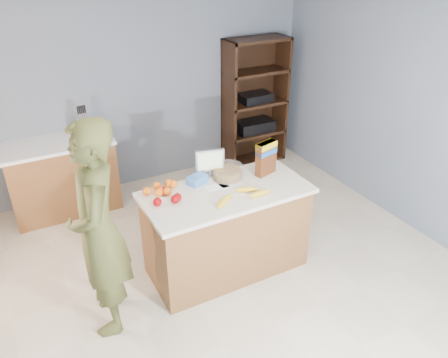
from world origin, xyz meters
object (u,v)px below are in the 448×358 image
counter_peninsula (226,233)px  shelving_unit (253,104)px  cereal_box (266,156)px  tv (210,162)px  person (98,231)px

counter_peninsula → shelving_unit: 2.61m
shelving_unit → cereal_box: 2.21m
counter_peninsula → cereal_box: cereal_box is taller
tv → cereal_box: cereal_box is taller
person → tv: bearing=123.6°
person → tv: 1.30m
person → cereal_box: 1.74m
cereal_box → counter_peninsula: bearing=-167.0°
shelving_unit → cereal_box: (-1.05, -1.93, 0.23)m
counter_peninsula → shelving_unit: size_ratio=0.87×
tv → cereal_box: size_ratio=0.83×
tv → cereal_box: 0.55m
shelving_unit → tv: bearing=-132.1°
shelving_unit → cereal_box: bearing=-118.5°
person → cereal_box: (1.72, 0.25, 0.16)m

